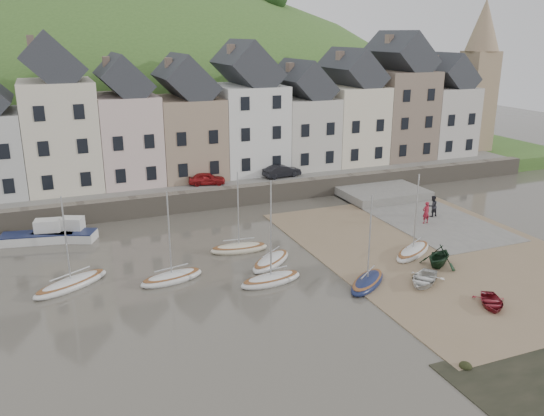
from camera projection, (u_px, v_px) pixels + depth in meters
name	position (u px, v px, depth m)	size (l,w,h in m)	color
ground	(305.00, 275.00, 37.72)	(160.00, 160.00, 0.00)	#433E35
quay_land	(189.00, 165.00, 65.78)	(90.00, 30.00, 1.50)	#3B5E25
quay_street	(217.00, 181.00, 55.37)	(70.00, 7.00, 0.10)	slate
seawall	(228.00, 197.00, 52.48)	(70.00, 1.20, 1.80)	slate
beach	(439.00, 252.00, 41.66)	(18.00, 26.00, 0.06)	#7E694D
slipway	(418.00, 214.00, 50.16)	(8.00, 18.00, 0.12)	slate
hillside	(124.00, 241.00, 94.35)	(134.40, 84.00, 84.00)	#3B5E25
townhouse_terrace	(222.00, 117.00, 57.37)	(61.05, 8.00, 13.93)	white
church_spire	(479.00, 72.00, 68.03)	(4.00, 4.00, 18.00)	#997F60
sailboat_0	(71.00, 284.00, 35.84)	(5.33, 3.99, 6.32)	silver
sailboat_1	(172.00, 277.00, 36.74)	(4.55, 2.39, 6.32)	silver
sailboat_2	(239.00, 248.00, 41.75)	(4.47, 1.97, 6.32)	beige
sailboat_3	(271.00, 279.00, 36.45)	(4.50, 2.05, 6.32)	silver
sailboat_4	(271.00, 261.00, 39.39)	(4.34, 3.89, 6.32)	silver
sailboat_5	(367.00, 282.00, 36.08)	(4.32, 3.86, 6.32)	#151E43
sailboat_6	(413.00, 251.00, 41.11)	(4.81, 3.74, 6.32)	silver
motorboat_0	(40.00, 235.00, 43.57)	(5.71, 2.71, 1.70)	silver
motorboat_2	(66.00, 233.00, 44.01)	(5.07, 3.51, 1.70)	silver
rowboat_white	(424.00, 279.00, 36.21)	(2.26, 3.16, 0.65)	silver
rowboat_green	(439.00, 256.00, 38.78)	(2.53, 2.93, 1.54)	black
rowboat_red	(492.00, 302.00, 33.23)	(1.91, 2.67, 0.55)	maroon
person_red	(426.00, 213.00, 47.35)	(0.69, 0.45, 1.90)	maroon
person_dark	(433.00, 206.00, 49.12)	(0.92, 0.72, 1.89)	black
car_left	(207.00, 179.00, 53.83)	(1.42, 3.52, 1.20)	maroon
car_right	(282.00, 171.00, 56.64)	(1.35, 3.88, 1.28)	black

